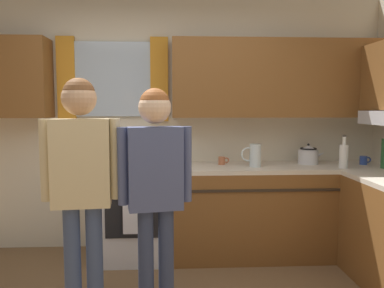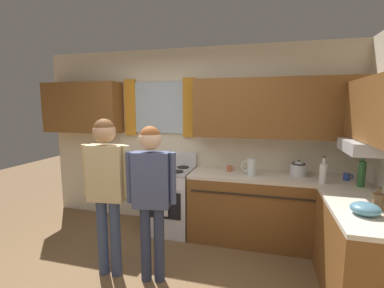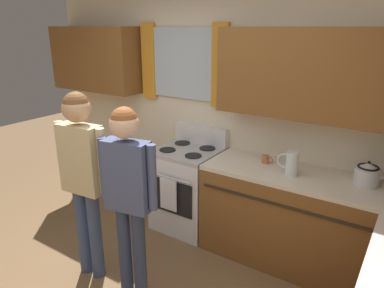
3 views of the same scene
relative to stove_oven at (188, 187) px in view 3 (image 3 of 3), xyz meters
The scene contains 8 objects.
back_wall_unit 1.09m from the stove_oven, 47.42° to the left, with size 4.60×0.42×2.60m.
kitchen_counter_run 1.73m from the stove_oven, 11.23° to the right, with size 2.15×1.84×0.90m.
stove_oven is the anchor object (origin of this frame).
cup_terracotta 0.97m from the stove_oven, ahead, with size 0.11×0.07×0.08m.
stovetop_kettle 1.79m from the stove_oven, ahead, with size 0.27×0.20×0.21m.
water_pitcher 1.26m from the stove_oven, ahead, with size 0.19×0.11×0.22m.
adult_left 1.33m from the stove_oven, 102.51° to the right, with size 0.51×0.22×1.66m.
adult_in_plaid 1.28m from the stove_oven, 78.86° to the right, with size 0.49×0.22×1.60m.
Camera 3 is at (1.81, -1.39, 2.14)m, focal length 33.33 mm.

